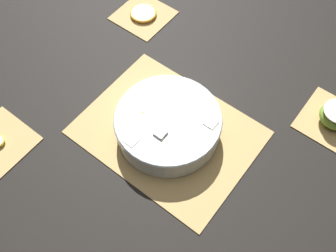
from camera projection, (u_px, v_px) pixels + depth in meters
name	position (u px, v px, depth m)	size (l,w,h in m)	color
ground_plane	(168.00, 132.00, 1.07)	(6.00, 6.00, 0.00)	black
bamboo_mat_center	(168.00, 132.00, 1.07)	(0.46, 0.35, 0.01)	tan
coaster_mat_far_left	(143.00, 15.00, 1.30)	(0.17, 0.17, 0.01)	tan
coaster_mat_far_right	(332.00, 121.00, 1.09)	(0.17, 0.17, 0.01)	tan
fruit_salad_bowl	(168.00, 124.00, 1.03)	(0.28, 0.28, 0.08)	silver
apple_half	(336.00, 116.00, 1.06)	(0.09, 0.09, 0.05)	#7FAD38
orange_slice_whole	(143.00, 13.00, 1.29)	(0.09, 0.09, 0.01)	orange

